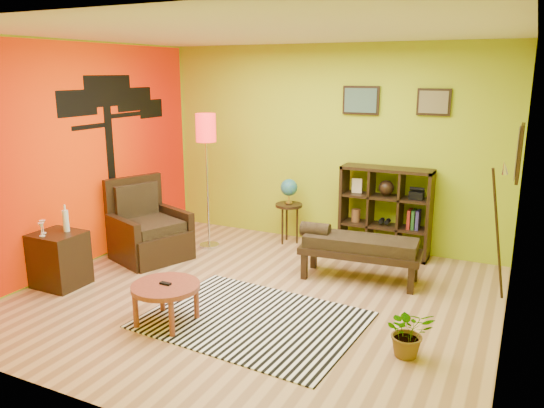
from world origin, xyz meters
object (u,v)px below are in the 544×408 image
at_px(side_cabinet, 60,259).
at_px(potted_plant, 408,337).
at_px(coffee_table, 166,290).
at_px(armchair, 148,234).
at_px(bench, 357,246).
at_px(globe_table, 289,195).
at_px(floor_lamp, 206,140).
at_px(cube_shelf, 386,212).

relative_size(side_cabinet, potted_plant, 2.09).
bearing_deg(side_cabinet, coffee_table, -8.35).
bearing_deg(armchair, bench, 9.24).
distance_m(armchair, globe_table, 2.04).
relative_size(globe_table, potted_plant, 2.07).
bearing_deg(globe_table, floor_lamp, -144.99).
xyz_separation_m(cube_shelf, bench, (-0.08, -1.03, -0.18)).
relative_size(coffee_table, side_cabinet, 0.70).
xyz_separation_m(globe_table, potted_plant, (2.24, -2.44, -0.54)).
height_order(armchair, cube_shelf, cube_shelf).
relative_size(armchair, bench, 0.76).
height_order(side_cabinet, globe_table, side_cabinet).
distance_m(floor_lamp, globe_table, 1.41).
height_order(floor_lamp, cube_shelf, floor_lamp).
bearing_deg(globe_table, side_cabinet, -123.52).
height_order(coffee_table, globe_table, globe_table).
bearing_deg(globe_table, bench, -35.68).
distance_m(coffee_table, globe_table, 2.88).
bearing_deg(armchair, globe_table, 43.80).
relative_size(armchair, side_cabinet, 1.17).
bearing_deg(side_cabinet, bench, 28.92).
xyz_separation_m(floor_lamp, potted_plant, (3.19, -1.78, -1.34)).
relative_size(floor_lamp, globe_table, 1.99).
bearing_deg(potted_plant, armchair, 163.99).
height_order(coffee_table, armchair, armchair).
bearing_deg(cube_shelf, globe_table, -176.04).
distance_m(floor_lamp, bench, 2.52).
bearing_deg(cube_shelf, bench, -94.45).
xyz_separation_m(cube_shelf, potted_plant, (0.86, -2.54, -0.42)).
relative_size(armchair, globe_table, 1.18).
height_order(coffee_table, bench, bench).
relative_size(coffee_table, armchair, 0.60).
distance_m(bench, potted_plant, 1.79).
distance_m(side_cabinet, globe_table, 3.16).
height_order(side_cabinet, bench, side_cabinet).
distance_m(armchair, bench, 2.78).
relative_size(globe_table, cube_shelf, 0.79).
bearing_deg(armchair, coffee_table, -46.37).
xyz_separation_m(floor_lamp, globe_table, (0.94, 0.66, -0.81)).
relative_size(globe_table, bench, 0.65).
distance_m(globe_table, potted_plant, 3.36).
bearing_deg(bench, coffee_table, -124.71).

